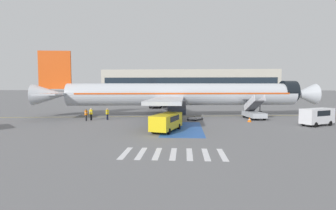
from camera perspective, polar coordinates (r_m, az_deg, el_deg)
The scene contains 22 objects.
ground_plane at distance 43.07m, azimuth 3.13°, elevation -2.60°, with size 600.00×600.00×0.00m, color slate.
apron_leadline_yellow at distance 44.06m, azimuth 3.31°, elevation -2.44°, with size 0.20×81.77×0.01m, color gold.
apron_stand_patch_blue at distance 31.16m, azimuth 3.19°, elevation -5.15°, with size 4.64×11.44×0.01m, color #2856A8.
apron_walkway_bar_0 at distance 20.20m, azimuth -9.27°, elevation -10.28°, with size 0.44×3.60×0.01m, color silver.
apron_walkway_bar_1 at distance 19.97m, azimuth -5.85°, elevation -10.41°, with size 0.44×3.60×0.01m, color silver.
apron_walkway_bar_2 at distance 19.81m, azimuth -2.37°, elevation -10.51°, with size 0.44×3.60×0.01m, color silver.
apron_walkway_bar_3 at distance 19.73m, azimuth 1.16°, elevation -10.57°, with size 0.44×3.60×0.01m, color silver.
apron_walkway_bar_4 at distance 19.72m, azimuth 4.71°, elevation -10.60°, with size 0.44×3.60×0.01m, color silver.
apron_walkway_bar_5 at distance 19.78m, azimuth 8.25°, elevation -10.58°, with size 0.44×3.60×0.01m, color silver.
apron_walkway_bar_6 at distance 19.91m, azimuth 11.75°, elevation -10.52°, with size 0.44×3.60×0.01m, color silver.
airliner at distance 43.72m, azimuth 2.53°, elevation 2.32°, with size 47.31×31.29×10.69m.
boarding_stairs_forward at distance 42.33m, azimuth 18.17°, elevation -1.60°, with size 2.80×5.43×3.81m.
fuel_tanker at distance 62.71m, azimuth -2.49°, elevation 1.00°, with size 2.66×9.41×3.28m.
service_van_1 at distance 38.23m, azimuth 29.70°, elevation -1.99°, with size 4.89×3.86×2.20m.
service_van_3 at distance 29.20m, azimuth -0.34°, elevation -3.46°, with size 3.46×5.93×1.92m.
baggage_cart at distance 39.21m, azimuth 5.92°, elevation -2.89°, with size 2.58×3.00×0.87m.
ground_crew_0 at distance 37.85m, azimuth 2.51°, elevation -1.88°, with size 0.46×0.47×1.85m.
ground_crew_1 at distance 40.16m, azimuth -13.06°, elevation -1.75°, with size 0.43×0.48×1.72m.
ground_crew_2 at distance 39.68m, azimuth -17.40°, elevation -1.87°, with size 0.33×0.47×1.76m.
ground_crew_3 at distance 40.32m, azimuth -16.41°, elevation -1.72°, with size 0.48×0.36×1.81m.
traffic_cone_0 at distance 38.61m, azimuth 17.32°, elevation -3.05°, with size 0.60×0.60×0.66m.
terminal_building at distance 110.38m, azimuth 4.61°, elevation 4.52°, with size 71.20×12.10×11.78m.
Camera 1 is at (0.34, -42.78, 4.99)m, focal length 28.00 mm.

